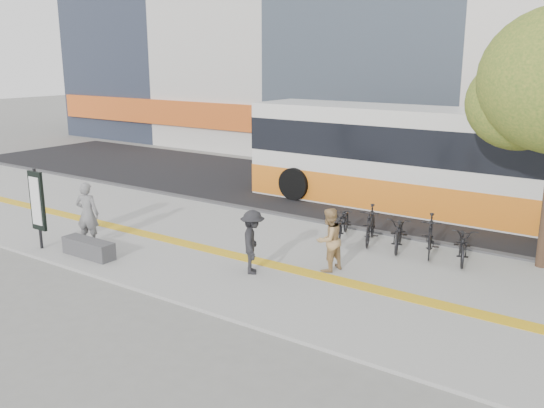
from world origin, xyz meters
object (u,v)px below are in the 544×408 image
Objects in this scene: signboard at (37,202)px; bus at (429,163)px; bench at (89,248)px; seated_woman at (87,214)px; pedestrian_tan at (329,240)px; pedestrian_dark at (253,242)px.

bus is (7.03, 10.01, 0.29)m from signboard.
seated_woman reaches higher than bench.
bus is 11.01m from seated_woman.
bench is at bearing 116.54° from seated_woman.
pedestrian_dark is at bearing -36.17° from pedestrian_tan.
seated_woman is at bearing 140.77° from bench.
signboard is at bearing -169.19° from bench.
seated_woman is 5.07m from pedestrian_dark.
bench is at bearing 75.40° from pedestrian_dark.
bus is at bearing -148.80° from seated_woman.
bench is at bearing -50.69° from pedestrian_tan.
seated_woman reaches higher than pedestrian_tan.
bench is 0.13× the size of bus.
bus reaches higher than signboard.
signboard is (-1.60, -0.31, 1.06)m from bench.
pedestrian_tan is 1.83m from pedestrian_dark.
signboard reaches higher than pedestrian_tan.
bench is 1.03× the size of pedestrian_tan.
pedestrian_dark is (4.20, 1.48, 0.55)m from bench.
bench is 4.49m from pedestrian_dark.
bus is 7.09m from pedestrian_tan.
bus is 7.29× the size of seated_woman.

